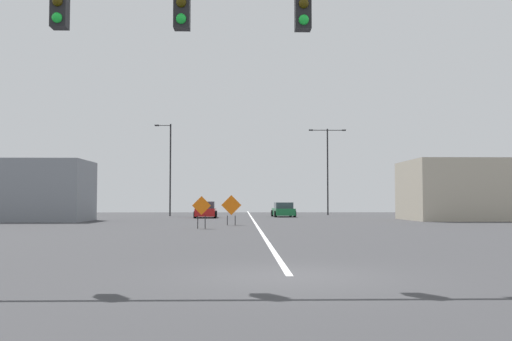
{
  "coord_description": "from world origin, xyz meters",
  "views": [
    {
      "loc": [
        -1.03,
        -12.27,
        1.58
      ],
      "look_at": [
        -0.25,
        17.58,
        3.14
      ],
      "focal_mm": 40.91,
      "sensor_mm": 36.0,
      "label": 1
    }
  ],
  "objects": [
    {
      "name": "ground",
      "position": [
        0.0,
        0.0,
        0.0
      ],
      "size": [
        136.06,
        136.06,
        0.0
      ],
      "primitive_type": "plane",
      "color": "#38383A"
    },
    {
      "name": "road_centre_stripe",
      "position": [
        0.0,
        37.79,
        0.0
      ],
      "size": [
        0.16,
        75.59,
        0.01
      ],
      "color": "white",
      "rests_on": "ground"
    },
    {
      "name": "traffic_signal_assembly",
      "position": [
        -3.77,
        -0.02,
        5.21
      ],
      "size": [
        10.46,
        0.44,
        6.84
      ],
      "color": "gray",
      "rests_on": "ground"
    },
    {
      "name": "street_lamp_near_left",
      "position": [
        8.61,
        51.93,
        5.62
      ],
      "size": [
        4.13,
        0.24,
        9.58
      ],
      "color": "black",
      "rests_on": "ground"
    },
    {
      "name": "street_lamp_mid_right",
      "position": [
        -8.46,
        48.39,
        5.21
      ],
      "size": [
        1.73,
        0.24,
        9.59
      ],
      "color": "black",
      "rests_on": "ground"
    },
    {
      "name": "construction_sign_left_lane",
      "position": [
        -1.64,
        25.59,
        1.22
      ],
      "size": [
        1.3,
        0.17,
        1.95
      ],
      "color": "orange",
      "rests_on": "ground"
    },
    {
      "name": "construction_sign_right_lane",
      "position": [
        -3.26,
        20.96,
        1.18
      ],
      "size": [
        1.08,
        0.21,
        1.85
      ],
      "color": "orange",
      "rests_on": "ground"
    },
    {
      "name": "car_green_distant",
      "position": [
        3.19,
        45.27,
        0.65
      ],
      "size": [
        2.27,
        4.39,
        1.42
      ],
      "color": "#196B38",
      "rests_on": "ground"
    },
    {
      "name": "car_red_mid",
      "position": [
        -4.3,
        42.42,
        0.69
      ],
      "size": [
        2.1,
        4.5,
        1.52
      ],
      "color": "red",
      "rests_on": "ground"
    },
    {
      "name": "roadside_building_east",
      "position": [
        18.24,
        35.27,
        2.44
      ],
      "size": [
        11.06,
        7.86,
        4.89
      ],
      "color": "#B2A893",
      "rests_on": "ground"
    },
    {
      "name": "roadside_building_west",
      "position": [
        -18.67,
        33.26,
        2.35
      ],
      "size": [
        11.51,
        5.95,
        4.71
      ],
      "color": "gray",
      "rests_on": "ground"
    }
  ]
}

